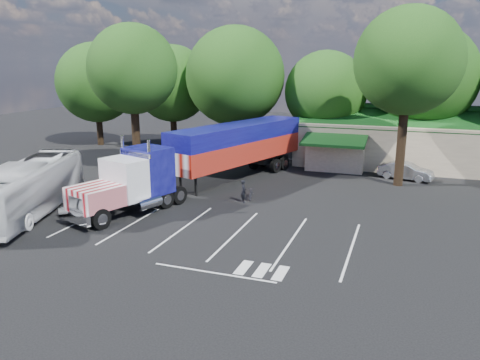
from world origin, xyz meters
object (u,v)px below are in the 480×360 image
(woman, at_px, (244,191))
(tour_bus, at_px, (29,188))
(bicycle, at_px, (251,193))
(semi_truck, at_px, (215,152))
(silver_sedan, at_px, (406,171))

(woman, height_order, tour_bus, tour_bus)
(woman, bearing_deg, bicycle, -44.23)
(semi_truck, xyz_separation_m, bicycle, (3.77, -2.43, -2.24))
(semi_truck, bearing_deg, bicycle, -14.66)
(woman, distance_m, tour_bus, 13.85)
(woman, xyz_separation_m, silver_sedan, (10.40, 10.73, -0.09))
(woman, bearing_deg, semi_truck, 13.25)
(bicycle, bearing_deg, silver_sedan, 29.20)
(woman, bearing_deg, tour_bus, 86.91)
(bicycle, relative_size, tour_bus, 0.15)
(semi_truck, bearing_deg, silver_sedan, 45.70)
(tour_bus, relative_size, silver_sedan, 2.78)
(semi_truck, distance_m, silver_sedan, 15.89)
(bicycle, xyz_separation_m, silver_sedan, (10.20, 9.73, 0.25))
(bicycle, bearing_deg, woman, -115.76)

